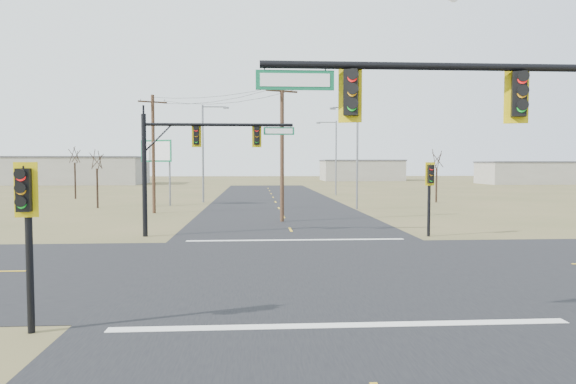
# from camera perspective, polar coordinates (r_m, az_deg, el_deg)

# --- Properties ---
(ground) EXTENTS (320.00, 320.00, 0.00)m
(ground) POSITION_cam_1_polar(r_m,az_deg,el_deg) (21.01, 2.55, -8.43)
(ground) COLOR brown
(ground) RESTS_ON ground
(road_ew) EXTENTS (160.00, 14.00, 0.02)m
(road_ew) POSITION_cam_1_polar(r_m,az_deg,el_deg) (21.01, 2.55, -8.40)
(road_ew) COLOR black
(road_ew) RESTS_ON ground
(road_ns) EXTENTS (14.00, 160.00, 0.02)m
(road_ns) POSITION_cam_1_polar(r_m,az_deg,el_deg) (21.01, 2.55, -8.40)
(road_ns) COLOR black
(road_ns) RESTS_ON ground
(stop_bar_near) EXTENTS (12.00, 0.40, 0.01)m
(stop_bar_near) POSITION_cam_1_polar(r_m,az_deg,el_deg) (13.80, 6.04, -14.51)
(stop_bar_near) COLOR silver
(stop_bar_near) RESTS_ON road_ns
(stop_bar_far) EXTENTS (12.00, 0.40, 0.01)m
(stop_bar_far) POSITION_cam_1_polar(r_m,az_deg,el_deg) (28.36, 0.91, -5.35)
(stop_bar_far) COLOR silver
(stop_bar_far) RESTS_ON road_ns
(mast_arm_near) EXTENTS (10.34, 0.56, 7.08)m
(mast_arm_near) POSITION_cam_1_polar(r_m,az_deg,el_deg) (13.52, 25.28, 6.86)
(mast_arm_near) COLOR black
(mast_arm_near) RESTS_ON ground
(mast_arm_far) EXTENTS (8.84, 0.46, 7.09)m
(mast_arm_far) POSITION_cam_1_polar(r_m,az_deg,el_deg) (30.33, -10.20, 4.80)
(mast_arm_far) COLOR black
(mast_arm_far) RESTS_ON ground
(pedestal_signal_ne) EXTENTS (0.59, 0.51, 4.34)m
(pedestal_signal_ne) POSITION_cam_1_polar(r_m,az_deg,el_deg) (30.67, 15.51, 1.08)
(pedestal_signal_ne) COLOR black
(pedestal_signal_ne) RESTS_ON ground
(pedestal_signal_sw) EXTENTS (0.61, 0.52, 4.28)m
(pedestal_signal_sw) POSITION_cam_1_polar(r_m,az_deg,el_deg) (14.02, -27.14, -1.58)
(pedestal_signal_sw) COLOR black
(pedestal_signal_sw) RESTS_ON ground
(utility_pole_near) EXTENTS (2.31, 1.08, 10.06)m
(utility_pole_near) POSITION_cam_1_polar(r_m,az_deg,el_deg) (37.25, -0.67, 4.66)
(utility_pole_near) COLOR #4C3320
(utility_pole_near) RESTS_ON ground
(utility_pole_far) EXTENTS (2.29, 1.14, 10.08)m
(utility_pole_far) POSITION_cam_1_polar(r_m,az_deg,el_deg) (45.34, -14.74, 4.29)
(utility_pole_far) COLOR #4C3320
(utility_pole_far) RESTS_ON ground
(highway_sign) EXTENTS (3.29, 1.45, 6.64)m
(highway_sign) POSITION_cam_1_polar(r_m,az_deg,el_deg) (53.33, -14.43, 3.50)
(highway_sign) COLOR slate
(highway_sign) RESTS_ON ground
(streetlight_a) EXTENTS (2.67, 0.30, 9.60)m
(streetlight_a) POSITION_cam_1_polar(r_m,az_deg,el_deg) (47.90, 7.46, 4.51)
(streetlight_a) COLOR slate
(streetlight_a) RESTS_ON ground
(streetlight_b) EXTENTS (2.80, 0.30, 10.06)m
(streetlight_b) POSITION_cam_1_polar(r_m,az_deg,el_deg) (70.02, 5.18, 4.29)
(streetlight_b) COLOR slate
(streetlight_b) RESTS_ON ground
(streetlight_c) EXTENTS (2.98, 0.37, 10.66)m
(streetlight_c) POSITION_cam_1_polar(r_m,az_deg,el_deg) (57.08, -9.20, 4.87)
(streetlight_c) COLOR slate
(streetlight_c) RESTS_ON ground
(bare_tree_a) EXTENTS (2.49, 2.49, 5.93)m
(bare_tree_a) POSITION_cam_1_polar(r_m,az_deg,el_deg) (52.10, -20.49, 3.46)
(bare_tree_a) COLOR black
(bare_tree_a) RESTS_ON ground
(bare_tree_b) EXTENTS (3.23, 3.23, 6.73)m
(bare_tree_b) POSITION_cam_1_polar(r_m,az_deg,el_deg) (67.19, -22.63, 3.88)
(bare_tree_b) COLOR black
(bare_tree_b) RESTS_ON ground
(bare_tree_c) EXTENTS (2.70, 2.70, 6.17)m
(bare_tree_c) POSITION_cam_1_polar(r_m,az_deg,el_deg) (58.46, 16.20, 3.61)
(bare_tree_c) COLOR black
(bare_tree_c) RESTS_ON ground
(warehouse_left) EXTENTS (28.00, 14.00, 5.50)m
(warehouse_left) POSITION_cam_1_polar(r_m,az_deg,el_deg) (116.75, -22.55, 2.17)
(warehouse_left) COLOR #9F9B8D
(warehouse_left) RESTS_ON ground
(warehouse_mid) EXTENTS (20.00, 12.00, 5.00)m
(warehouse_mid) POSITION_cam_1_polar(r_m,az_deg,el_deg) (133.29, 8.14, 2.35)
(warehouse_mid) COLOR #9F9B8D
(warehouse_mid) RESTS_ON ground
(warehouse_right) EXTENTS (18.00, 10.00, 4.50)m
(warehouse_right) POSITION_cam_1_polar(r_m,az_deg,el_deg) (120.01, 24.84, 1.90)
(warehouse_right) COLOR #9F9B8D
(warehouse_right) RESTS_ON ground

